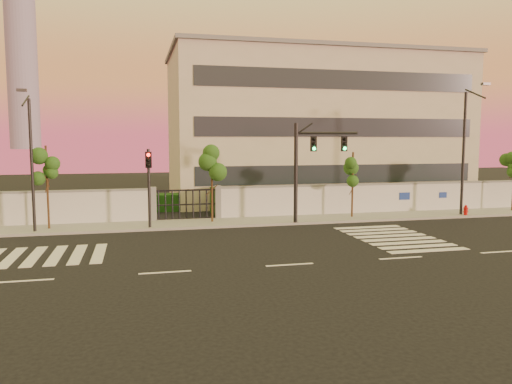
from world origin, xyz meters
TOP-DOWN VIEW (x-y plane):
  - ground at (0.00, 0.00)m, footprint 120.00×120.00m
  - sidewalk at (0.00, 10.50)m, footprint 60.00×3.00m
  - perimeter_wall at (0.10, 12.00)m, footprint 60.00×0.36m
  - hedge_row at (1.17, 14.74)m, footprint 41.00×4.25m
  - institutional_building at (9.00, 21.99)m, footprint 24.40×12.40m
  - distant_skyscraper at (-65.00, 280.00)m, footprint 16.00×16.00m
  - road_markings at (-1.58, 3.76)m, footprint 57.00×7.62m
  - street_tree_c at (-10.77, 10.42)m, footprint 1.42×1.13m
  - street_tree_d at (-1.56, 10.61)m, footprint 1.51×1.20m
  - street_tree_e at (7.47, 10.43)m, footprint 1.47×1.17m
  - traffic_signal_main at (3.98, 9.12)m, footprint 3.75×1.35m
  - traffic_signal_secondary at (-5.31, 9.46)m, footprint 0.36×0.34m
  - streetlight_west at (-11.39, 9.48)m, footprint 0.45×1.82m
  - streetlight_east at (14.93, 9.50)m, footprint 0.51×2.06m
  - fire_hydrant at (15.03, 9.32)m, footprint 0.31×0.30m

SIDE VIEW (x-z plane):
  - ground at x=0.00m, z-range 0.00..0.00m
  - road_markings at x=-1.58m, z-range 0.00..0.02m
  - sidewalk at x=0.00m, z-range 0.00..0.15m
  - fire_hydrant at x=15.03m, z-range 0.00..0.81m
  - hedge_row at x=1.17m, z-range -0.08..1.72m
  - perimeter_wall at x=0.10m, z-range -0.03..2.17m
  - traffic_signal_secondary at x=-5.31m, z-range 0.61..5.18m
  - street_tree_e at x=7.47m, z-range 1.02..5.32m
  - street_tree_d at x=-1.56m, z-range 1.08..5.65m
  - street_tree_c at x=-10.77m, z-range 1.12..5.88m
  - traffic_signal_main at x=3.98m, z-range 0.80..6.85m
  - streetlight_west at x=-11.39m, z-range 0.31..7.89m
  - streetlight_east at x=14.93m, z-range 0.35..8.89m
  - institutional_building at x=9.00m, z-range 0.03..12.28m
  - distant_skyscraper at x=-65.00m, z-range 2.98..120.98m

